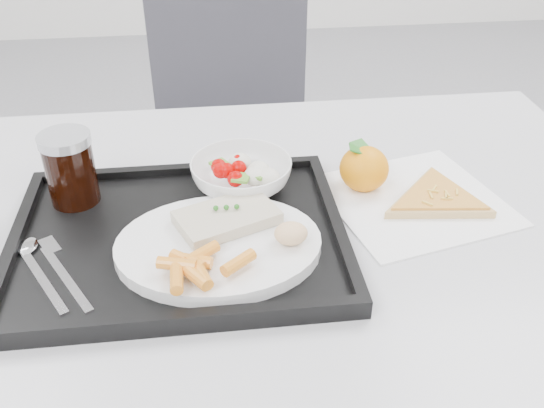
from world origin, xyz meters
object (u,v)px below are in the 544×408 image
cola_glass (70,167)px  tangerine (364,168)px  dinner_plate (219,246)px  tray (179,238)px  chair (234,126)px  table (255,255)px  salad_bowl (241,175)px  pizza_slice (437,198)px

cola_glass → tangerine: size_ratio=1.36×
dinner_plate → cola_glass: size_ratio=2.50×
tray → dinner_plate: bearing=-39.5°
chair → table: bearing=-91.0°
salad_bowl → pizza_slice: salad_bowl is taller
dinner_plate → salad_bowl: 0.16m
dinner_plate → pizza_slice: dinner_plate is taller
table → tray: (-0.11, -0.04, 0.08)m
chair → cola_glass: chair is taller
chair → tangerine: (0.16, -0.67, 0.25)m
dinner_plate → pizza_slice: bearing=16.0°
salad_bowl → pizza_slice: size_ratio=0.61×
table → tray: tray is taller
pizza_slice → cola_glass: bearing=174.3°
chair → salad_bowl: bearing=-92.2°
dinner_plate → table: bearing=57.8°
chair → salad_bowl: 0.72m
tangerine → pizza_slice: tangerine is taller
chair → dinner_plate: 0.86m
chair → salad_bowl: chair is taller
table → cola_glass: (-0.26, 0.06, 0.14)m
cola_glass → tangerine: (0.44, 0.01, -0.04)m
chair → pizza_slice: bearing=-70.0°
salad_bowl → tangerine: 0.19m
cola_glass → dinner_plate: bearing=-36.1°
tangerine → tray: bearing=-158.8°
salad_bowl → pizza_slice: bearing=-10.9°
dinner_plate → cola_glass: (-0.20, 0.15, 0.05)m
dinner_plate → pizza_slice: (0.33, 0.10, -0.01)m
tray → salad_bowl: size_ratio=2.96×
table → chair: (0.01, 0.74, -0.15)m
dinner_plate → pizza_slice: 0.35m
chair → dinner_plate: chair is taller
table → dinner_plate: bearing=-122.2°
salad_bowl → cola_glass: 0.25m
table → pizza_slice: (0.28, 0.01, 0.08)m
chair → dinner_plate: size_ratio=3.44×
salad_bowl → cola_glass: size_ratio=1.41×
tray → cola_glass: bearing=145.1°
table → salad_bowl: 0.12m
dinner_plate → salad_bowl: salad_bowl is taller
tray → pizza_slice: tray is taller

